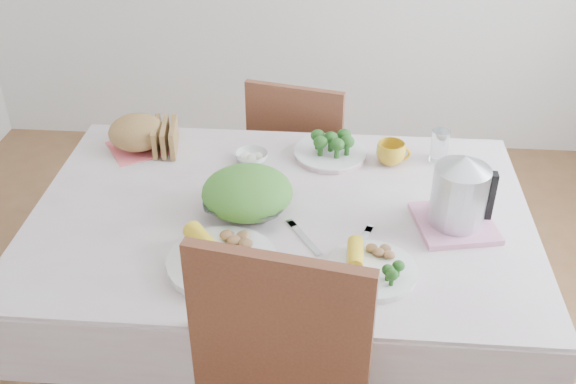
# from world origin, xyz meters

# --- Properties ---
(floor) EXTENTS (3.60, 3.60, 0.00)m
(floor) POSITION_xyz_m (0.00, 0.00, 0.00)
(floor) COLOR brown
(floor) RESTS_ON ground
(dining_table) EXTENTS (1.40, 0.90, 0.75)m
(dining_table) POSITION_xyz_m (0.00, 0.00, 0.38)
(dining_table) COLOR brown
(dining_table) RESTS_ON floor
(tablecloth) EXTENTS (1.50, 1.00, 0.01)m
(tablecloth) POSITION_xyz_m (0.00, 0.00, 0.76)
(tablecloth) COLOR beige
(tablecloth) RESTS_ON dining_table
(chair_far) EXTENTS (0.48, 0.48, 0.89)m
(chair_far) POSITION_xyz_m (0.04, 0.79, 0.47)
(chair_far) COLOR brown
(chair_far) RESTS_ON floor
(salad_bowl) EXTENTS (0.27, 0.27, 0.06)m
(salad_bowl) POSITION_xyz_m (-0.10, -0.00, 0.79)
(salad_bowl) COLOR white
(salad_bowl) RESTS_ON tablecloth
(dinner_plate_left) EXTENTS (0.37, 0.37, 0.03)m
(dinner_plate_left) POSITION_xyz_m (-0.14, -0.27, 0.77)
(dinner_plate_left) COLOR white
(dinner_plate_left) RESTS_ON tablecloth
(dinner_plate_right) EXTENTS (0.31, 0.31, 0.02)m
(dinner_plate_right) POSITION_xyz_m (0.27, -0.27, 0.77)
(dinner_plate_right) COLOR white
(dinner_plate_right) RESTS_ON tablecloth
(broccoli_plate) EXTENTS (0.26, 0.26, 0.02)m
(broccoli_plate) POSITION_xyz_m (0.14, 0.34, 0.77)
(broccoli_plate) COLOR beige
(broccoli_plate) RESTS_ON tablecloth
(napkin) EXTENTS (0.26, 0.26, 0.00)m
(napkin) POSITION_xyz_m (-0.53, 0.34, 0.76)
(napkin) COLOR #FF686D
(napkin) RESTS_ON tablecloth
(bread_loaf) EXTENTS (0.25, 0.25, 0.12)m
(bread_loaf) POSITION_xyz_m (-0.53, 0.34, 0.82)
(bread_loaf) COLOR olive
(bread_loaf) RESTS_ON napkin
(fruit_bowl) EXTENTS (0.14, 0.14, 0.03)m
(fruit_bowl) POSITION_xyz_m (-0.12, 0.28, 0.78)
(fruit_bowl) COLOR white
(fruit_bowl) RESTS_ON tablecloth
(yellow_mug) EXTENTS (0.11, 0.11, 0.08)m
(yellow_mug) POSITION_xyz_m (0.34, 0.31, 0.80)
(yellow_mug) COLOR gold
(yellow_mug) RESTS_ON tablecloth
(glass_tumbler) EXTENTS (0.06, 0.06, 0.11)m
(glass_tumbler) POSITION_xyz_m (0.50, 0.34, 0.83)
(glass_tumbler) COLOR white
(glass_tumbler) RESTS_ON tablecloth
(pink_tray) EXTENTS (0.26, 0.26, 0.02)m
(pink_tray) POSITION_xyz_m (0.51, -0.03, 0.77)
(pink_tray) COLOR pink
(pink_tray) RESTS_ON tablecloth
(electric_kettle) EXTENTS (0.17, 0.17, 0.22)m
(electric_kettle) POSITION_xyz_m (0.51, -0.03, 0.88)
(electric_kettle) COLOR #B2B5BA
(electric_kettle) RESTS_ON pink_tray
(fork_left) EXTENTS (0.11, 0.16, 0.00)m
(fork_left) POSITION_xyz_m (0.08, -0.13, 0.76)
(fork_left) COLOR silver
(fork_left) RESTS_ON tablecloth
(fork_right) EXTENTS (0.08, 0.17, 0.00)m
(fork_right) POSITION_xyz_m (0.24, -0.14, 0.76)
(fork_right) COLOR silver
(fork_right) RESTS_ON tablecloth
(knife) EXTENTS (0.21, 0.08, 0.00)m
(knife) POSITION_xyz_m (-0.11, -0.26, 0.76)
(knife) COLOR silver
(knife) RESTS_ON tablecloth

